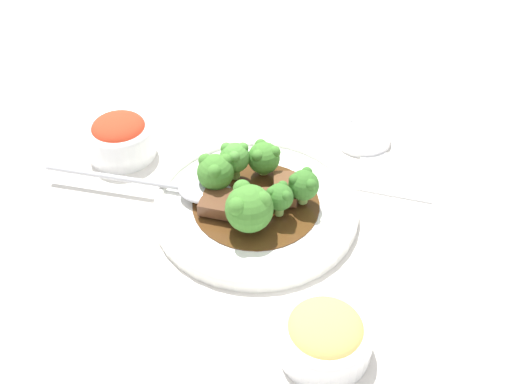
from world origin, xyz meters
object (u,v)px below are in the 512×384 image
object	(u,v)px
beef_strip_0	(285,189)
broccoli_floret_3	(264,157)
broccoli_floret_2	(280,197)
serving_spoon	(190,187)
broccoli_floret_0	(247,207)
broccoli_floret_4	(235,157)
broccoli_floret_5	(304,185)
beef_strip_1	(228,204)
broccoli_floret_1	(215,172)
main_plate	(256,206)
beef_strip_2	(259,197)
side_bowl_appetizer	(325,335)
sauce_dish	(363,137)
side_bowl_kimchi	(120,137)

from	to	relation	value
beef_strip_0	broccoli_floret_3	world-z (taller)	broccoli_floret_3
broccoli_floret_2	serving_spoon	world-z (taller)	broccoli_floret_2
broccoli_floret_0	broccoli_floret_4	world-z (taller)	broccoli_floret_0
broccoli_floret_5	broccoli_floret_0	bearing A→B (deg)	-137.63
beef_strip_1	broccoli_floret_3	world-z (taller)	broccoli_floret_3
beef_strip_1	broccoli_floret_1	xyz separation A→B (m)	(-0.02, 0.03, 0.02)
main_plate	broccoli_floret_1	world-z (taller)	broccoli_floret_1
broccoli_floret_0	broccoli_floret_1	bearing A→B (deg)	131.64
broccoli_floret_2	broccoli_floret_5	size ratio (longest dim) A/B	0.96
broccoli_floret_3	serving_spoon	bearing A→B (deg)	-148.33
beef_strip_2	broccoli_floret_3	world-z (taller)	broccoli_floret_3
broccoli_floret_5	side_bowl_appetizer	size ratio (longest dim) A/B	0.48
broccoli_floret_4	serving_spoon	bearing A→B (deg)	-143.33
broccoli_floret_1	broccoli_floret_5	bearing A→B (deg)	-1.80
main_plate	sauce_dish	xyz separation A→B (m)	(0.12, 0.17, -0.00)
serving_spoon	side_bowl_kimchi	bearing A→B (deg)	146.45
broccoli_floret_0	sauce_dish	bearing A→B (deg)	59.68
beef_strip_1	beef_strip_2	bearing A→B (deg)	33.09
beef_strip_0	broccoli_floret_1	distance (m)	0.09
broccoli_floret_4	side_bowl_appetizer	xyz separation A→B (m)	(0.13, -0.22, -0.03)
beef_strip_2	broccoli_floret_5	bearing A→B (deg)	7.98
broccoli_floret_2	broccoli_floret_3	size ratio (longest dim) A/B	0.98
sauce_dish	serving_spoon	bearing A→B (deg)	-141.02
beef_strip_0	broccoli_floret_1	bearing A→B (deg)	-174.62
broccoli_floret_0	broccoli_floret_4	size ratio (longest dim) A/B	1.12
beef_strip_1	serving_spoon	bearing A→B (deg)	155.97
broccoli_floret_3	broccoli_floret_1	bearing A→B (deg)	-141.36
side_bowl_appetizer	beef_strip_1	bearing A→B (deg)	129.02
broccoli_floret_1	side_bowl_appetizer	world-z (taller)	broccoli_floret_1
broccoli_floret_1	broccoli_floret_3	bearing A→B (deg)	38.64
side_bowl_appetizer	sauce_dish	distance (m)	0.35
broccoli_floret_0	broccoli_floret_2	distance (m)	0.04
beef_strip_1	serving_spoon	xyz separation A→B (m)	(-0.05, 0.02, -0.00)
beef_strip_1	broccoli_floret_3	bearing A→B (deg)	67.42
broccoli_floret_0	broccoli_floret_4	bearing A→B (deg)	110.86
beef_strip_2	broccoli_floret_3	bearing A→B (deg)	92.37
beef_strip_0	side_bowl_kimchi	bearing A→B (deg)	165.26
broccoli_floret_2	broccoli_floret_4	distance (m)	0.09
broccoli_floret_1	broccoli_floret_3	size ratio (longest dim) A/B	1.14
beef_strip_1	sauce_dish	size ratio (longest dim) A/B	0.84
beef_strip_2	serving_spoon	xyz separation A→B (m)	(-0.09, 0.00, 0.00)
broccoli_floret_3	side_bowl_kimchi	distance (m)	0.20
beef_strip_1	broccoli_floret_4	world-z (taller)	broccoli_floret_4
broccoli_floret_2	broccoli_floret_3	bearing A→B (deg)	112.86
beef_strip_1	broccoli_floret_5	size ratio (longest dim) A/B	1.48
main_plate	broccoli_floret_1	xyz separation A→B (m)	(-0.05, 0.01, 0.04)
beef_strip_2	broccoli_floret_4	world-z (taller)	broccoli_floret_4
broccoli_floret_4	sauce_dish	bearing A→B (deg)	39.67
serving_spoon	sauce_dish	bearing A→B (deg)	38.98
serving_spoon	beef_strip_2	bearing A→B (deg)	-1.09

